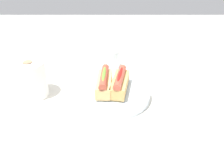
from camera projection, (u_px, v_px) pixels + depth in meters
name	position (u px, v px, depth m)	size (l,w,h in m)	color
ground_plane	(110.00, 95.00, 0.83)	(2.40, 2.40, 0.00)	silver
serving_bowl	(112.00, 93.00, 0.81)	(0.27, 0.27, 0.03)	silver
hotdog_front	(120.00, 82.00, 0.79)	(0.16, 0.07, 0.06)	tan
hotdog_back	(104.00, 82.00, 0.79)	(0.15, 0.06, 0.06)	#DBB270
water_glass	(112.00, 60.00, 1.00)	(0.07, 0.07, 0.09)	white
paper_towel_roll	(31.00, 79.00, 0.80)	(0.11, 0.11, 0.13)	white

